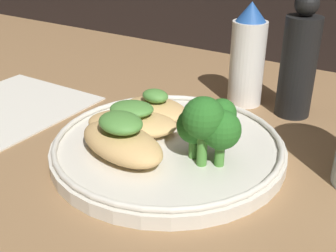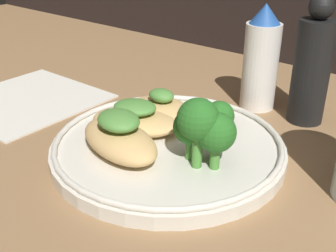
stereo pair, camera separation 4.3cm
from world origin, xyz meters
TOP-DOWN VIEW (x-y plane):
  - ground_plane at (0.00, 0.00)cm, footprint 180.00×180.00cm
  - plate at (0.00, 0.00)cm, footprint 24.64×24.64cm
  - grilled_meat_front at (-2.46, -4.62)cm, footprint 11.59×8.00cm
  - grilled_meat_middle at (-4.66, -0.26)cm, footprint 11.49×9.22cm
  - grilled_meat_back at (-4.62, 4.47)cm, footprint 8.73×6.61cm
  - broccoli_bunch at (5.21, -1.06)cm, footprint 6.45×6.11cm
  - sauce_bottle at (1.18, 17.29)cm, footprint 4.50×4.50cm
  - pepper_grinder at (7.81, 17.29)cm, footprint 4.36×4.36cm
  - napkin at (-24.41, -0.86)cm, footprint 17.80×17.80cm

SIDE VIEW (x-z plane):
  - ground_plane at x=0.00cm, z-range -1.00..0.00cm
  - napkin at x=-24.41cm, z-range 0.00..0.40cm
  - plate at x=0.00cm, z-range -0.01..1.99cm
  - grilled_meat_back at x=-4.62cm, z-range 0.87..4.37cm
  - grilled_meat_middle at x=-4.66cm, z-range 1.00..4.50cm
  - grilled_meat_front at x=-2.46cm, z-range 0.92..5.42cm
  - broccoli_bunch at x=5.21cm, z-range 2.00..8.98cm
  - sauce_bottle at x=1.18cm, z-range -0.29..13.21cm
  - pepper_grinder at x=7.81cm, z-range -0.75..14.53cm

